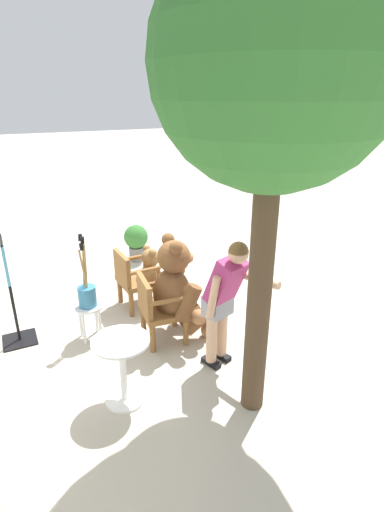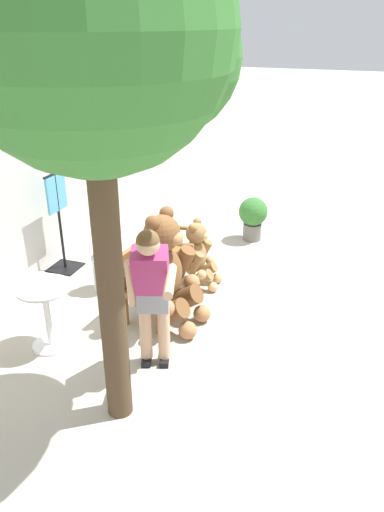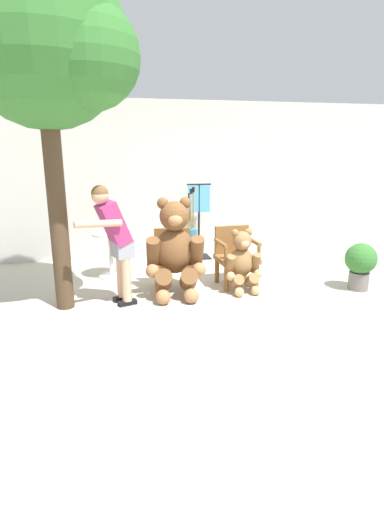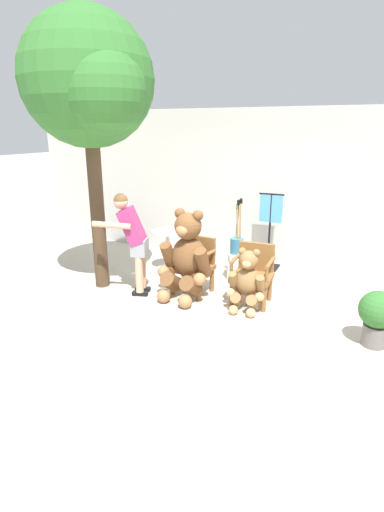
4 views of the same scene
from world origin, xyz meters
The scene contains 13 objects.
ground_plane centered at (0.00, 0.00, 0.00)m, with size 60.00×60.00×0.00m, color #B2A899.
back_wall centered at (0.00, 2.40, 1.40)m, with size 10.00×0.16×2.80m, color beige.
wooden_chair_left centered at (-0.46, 0.43, 0.46)m, with size 0.61×0.57×0.86m.
wooden_chair_right centered at (0.47, 0.43, 0.46)m, with size 0.59×0.55×0.86m.
teddy_bear_large centered at (-0.48, 0.18, 0.66)m, with size 0.81×0.80×1.35m.
teddy_bear_small centered at (0.47, 0.14, 0.44)m, with size 0.53×0.51×0.89m.
person_visitor centered at (-1.27, -0.02, 0.92)m, with size 0.71×0.64×1.55m.
white_stool centered at (-0.05, 1.20, 0.36)m, with size 0.34×0.34×0.46m.
brush_bucket centered at (-0.05, 1.20, 0.64)m, with size 0.22×0.22×0.92m.
round_side_table centered at (-1.32, 1.16, 0.45)m, with size 0.56×0.56×0.72m.
patio_tree centered at (-1.85, -0.02, 3.04)m, with size 1.97×1.88×4.04m.
potted_plant centered at (2.14, -0.16, 0.40)m, with size 0.44×0.44×0.68m.
clothing_display_stand centered at (0.29, 2.03, 0.72)m, with size 0.44×0.40×1.36m.
Camera 4 is at (1.95, -4.86, 2.46)m, focal length 28.00 mm.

